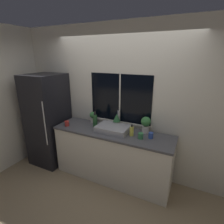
# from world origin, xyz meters

# --- Properties ---
(ground_plane) EXTENTS (14.00, 14.00, 0.00)m
(ground_plane) POSITION_xyz_m (0.00, 0.00, 0.00)
(ground_plane) COLOR #937F60
(wall_back) EXTENTS (8.00, 0.09, 2.70)m
(wall_back) POSITION_xyz_m (0.00, 0.64, 1.35)
(wall_back) COLOR silver
(wall_back) RESTS_ON ground_plane
(wall_left) EXTENTS (0.06, 7.00, 2.70)m
(wall_left) POSITION_xyz_m (-2.04, 1.50, 1.35)
(wall_left) COLOR silver
(wall_left) RESTS_ON ground_plane
(counter) EXTENTS (2.10, 0.60, 0.93)m
(counter) POSITION_xyz_m (0.00, 0.29, 0.46)
(counter) COLOR silver
(counter) RESTS_ON ground_plane
(refrigerator) EXTENTS (0.66, 0.73, 1.83)m
(refrigerator) POSITION_xyz_m (-1.43, 0.24, 0.92)
(refrigerator) COLOR black
(refrigerator) RESTS_ON ground_plane
(sink) EXTENTS (0.55, 0.43, 0.30)m
(sink) POSITION_xyz_m (-0.00, 0.32, 0.97)
(sink) COLOR #ADADB2
(sink) RESTS_ON counter
(potted_plant_left) EXTENTS (0.12, 0.12, 0.22)m
(potted_plant_left) POSITION_xyz_m (-0.52, 0.50, 1.05)
(potted_plant_left) COLOR silver
(potted_plant_left) RESTS_ON counter
(potted_plant_center) EXTENTS (0.13, 0.13, 0.25)m
(potted_plant_center) POSITION_xyz_m (-0.01, 0.50, 1.07)
(potted_plant_center) COLOR silver
(potted_plant_center) RESTS_ON counter
(potted_plant_right) EXTENTS (0.16, 0.16, 0.28)m
(potted_plant_right) POSITION_xyz_m (0.52, 0.50, 1.08)
(potted_plant_right) COLOR silver
(potted_plant_right) RESTS_ON counter
(soap_bottle) EXTENTS (0.07, 0.07, 0.19)m
(soap_bottle) POSITION_xyz_m (0.35, 0.28, 1.01)
(soap_bottle) COLOR #DBD14C
(soap_bottle) RESTS_ON counter
(bottle_tall) EXTENTS (0.08, 0.08, 0.29)m
(bottle_tall) POSITION_xyz_m (-0.36, 0.33, 1.05)
(bottle_tall) COLOR #235128
(bottle_tall) RESTS_ON counter
(mug_red) EXTENTS (0.08, 0.08, 0.09)m
(mug_red) POSITION_xyz_m (-0.86, 0.14, 0.97)
(mug_red) COLOR #B72D28
(mug_red) RESTS_ON counter
(mug_green) EXTENTS (0.08, 0.08, 0.09)m
(mug_green) POSITION_xyz_m (0.52, 0.24, 0.97)
(mug_green) COLOR #38844C
(mug_green) RESTS_ON counter
(mug_blue) EXTENTS (0.07, 0.07, 0.09)m
(mug_blue) POSITION_xyz_m (0.66, 0.32, 0.97)
(mug_blue) COLOR #3351AD
(mug_blue) RESTS_ON counter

